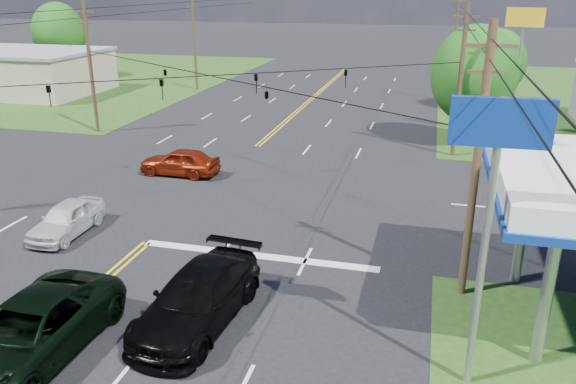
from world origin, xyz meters
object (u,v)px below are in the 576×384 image
(retail_nw, at_px, (20,73))
(pole_nw, at_px, (90,66))
(pole_left_far, at_px, (194,40))
(tree_right_b, at_px, (496,63))
(tree_far_l, at_px, (59,33))
(tree_right_a, at_px, (474,74))
(polesign_se, at_px, (495,166))
(pickup_dkgreen, at_px, (30,331))
(pickup_white, at_px, (67,219))
(pole_se, at_px, (477,163))
(pole_right_far, at_px, (454,46))
(suv_black, at_px, (198,298))
(pole_ne, at_px, (460,80))

(retail_nw, bearing_deg, pole_nw, -37.41)
(retail_nw, height_order, pole_left_far, pole_left_far)
(tree_right_b, bearing_deg, tree_far_l, 170.63)
(tree_right_a, relative_size, polesign_se, 1.02)
(pole_left_far, bearing_deg, tree_right_a, -30.65)
(pickup_dkgreen, bearing_deg, pickup_white, 119.53)
(pole_se, bearing_deg, tree_right_b, 83.95)
(pole_right_far, relative_size, tree_right_a, 1.22)
(tree_right_b, xyz_separation_m, suv_black, (-11.93, -37.05, -3.33))
(tree_right_b, distance_m, polesign_se, 38.22)
(tree_right_a, bearing_deg, pickup_white, -131.74)
(tree_right_a, distance_m, pickup_white, 27.12)
(pickup_dkgreen, distance_m, polesign_se, 13.78)
(tree_right_b, bearing_deg, pickup_dkgreen, -111.79)
(tree_right_a, xyz_separation_m, suv_black, (-9.43, -25.05, -3.98))
(pole_ne, relative_size, tree_right_b, 1.34)
(tree_right_a, bearing_deg, pole_left_far, 149.35)
(tree_right_a, bearing_deg, retail_nw, 167.20)
(pole_right_far, distance_m, suv_black, 42.13)
(pole_ne, xyz_separation_m, tree_far_l, (-45.00, 23.00, 0.28))
(pole_ne, xyz_separation_m, polesign_se, (-0.00, -23.00, 1.43))
(pole_left_far, relative_size, pole_right_far, 1.00)
(tree_right_b, distance_m, suv_black, 39.07)
(pole_nw, relative_size, pole_ne, 1.00)
(tree_right_a, distance_m, tree_right_b, 12.27)
(pole_right_far, xyz_separation_m, tree_right_b, (3.50, -4.00, -0.95))
(pole_left_far, xyz_separation_m, suv_black, (17.57, -41.05, -4.28))
(suv_black, bearing_deg, pole_left_far, 118.39)
(pole_ne, bearing_deg, pole_nw, 180.00)
(tree_far_l, bearing_deg, suv_black, -50.94)
(tree_far_l, height_order, suv_black, tree_far_l)
(retail_nw, relative_size, pole_se, 1.68)
(pole_ne, height_order, suv_black, pole_ne)
(suv_black, bearing_deg, pole_right_far, 83.61)
(pole_right_far, relative_size, pickup_white, 2.34)
(pole_left_far, xyz_separation_m, tree_right_a, (27.00, -16.00, -0.30))
(pole_ne, distance_m, pole_left_far, 32.20)
(tree_far_l, relative_size, suv_black, 1.43)
(pole_se, bearing_deg, pole_ne, 90.00)
(tree_far_l, bearing_deg, pickup_white, -54.86)
(pole_ne, height_order, polesign_se, pole_ne)
(retail_nw, bearing_deg, polesign_se, -39.94)
(pole_se, relative_size, tree_right_b, 1.34)
(pole_se, relative_size, polesign_se, 1.18)
(tree_right_b, height_order, pickup_dkgreen, tree_right_b)
(pole_nw, xyz_separation_m, tree_far_l, (-19.00, 23.00, 0.28))
(polesign_se, bearing_deg, tree_far_l, 134.37)
(suv_black, bearing_deg, pickup_dkgreen, -138.68)
(retail_nw, xyz_separation_m, suv_black, (34.57, -35.05, -1.11))
(pole_right_far, bearing_deg, tree_right_a, -86.42)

